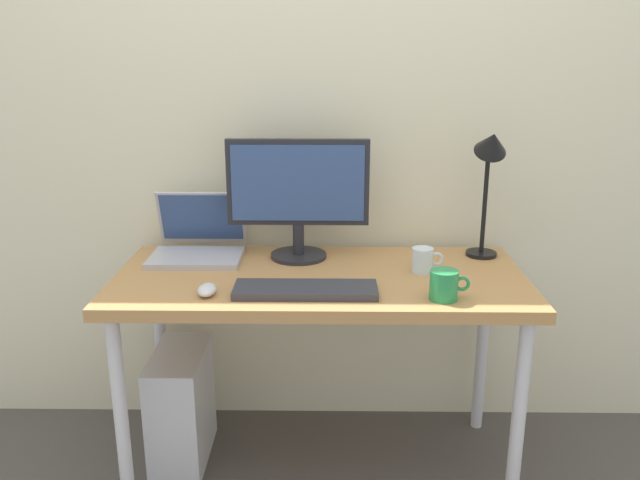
{
  "coord_description": "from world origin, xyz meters",
  "views": [
    {
      "loc": [
        0.03,
        -2.05,
        1.46
      ],
      "look_at": [
        0.0,
        0.0,
        0.85
      ],
      "focal_mm": 36.79,
      "sensor_mm": 36.0,
      "label": 1
    }
  ],
  "objects": [
    {
      "name": "computer_tower",
      "position": [
        -0.5,
        0.03,
        0.21
      ],
      "size": [
        0.18,
        0.36,
        0.42
      ],
      "primitive_type": "cube",
      "color": "silver",
      "rests_on": "ground_plane"
    },
    {
      "name": "desk_lamp",
      "position": [
        0.58,
        0.18,
        1.07
      ],
      "size": [
        0.11,
        0.16,
        0.48
      ],
      "color": "black",
      "rests_on": "desk"
    },
    {
      "name": "coffee_mug",
      "position": [
        0.37,
        -0.22,
        0.77
      ],
      "size": [
        0.12,
        0.09,
        0.09
      ],
      "color": "#268C4C",
      "rests_on": "desk"
    },
    {
      "name": "glass_cup",
      "position": [
        0.34,
        0.03,
        0.77
      ],
      "size": [
        0.11,
        0.07,
        0.08
      ],
      "color": "silver",
      "rests_on": "desk"
    },
    {
      "name": "back_wall",
      "position": [
        0.0,
        0.37,
        1.3
      ],
      "size": [
        4.4,
        0.04,
        2.6
      ],
      "primitive_type": "cube",
      "color": "beige",
      "rests_on": "ground_plane"
    },
    {
      "name": "ground_plane",
      "position": [
        0.0,
        0.0,
        0.0
      ],
      "size": [
        6.0,
        6.0,
        0.0
      ],
      "primitive_type": "plane",
      "color": "#4C4742"
    },
    {
      "name": "keyboard",
      "position": [
        -0.04,
        -0.17,
        0.74
      ],
      "size": [
        0.44,
        0.14,
        0.02
      ],
      "primitive_type": "cube",
      "color": "#333338",
      "rests_on": "desk"
    },
    {
      "name": "desk",
      "position": [
        0.0,
        0.0,
        0.66
      ],
      "size": [
        1.36,
        0.63,
        0.73
      ],
      "color": "#B7844C",
      "rests_on": "ground_plane"
    },
    {
      "name": "monitor",
      "position": [
        -0.08,
        0.18,
        0.97
      ],
      "size": [
        0.5,
        0.2,
        0.43
      ],
      "color": "#232328",
      "rests_on": "desk"
    },
    {
      "name": "laptop",
      "position": [
        -0.44,
        0.2,
        0.78
      ],
      "size": [
        0.32,
        0.29,
        0.22
      ],
      "color": "#B2B2B7",
      "rests_on": "desk"
    },
    {
      "name": "mouse",
      "position": [
        -0.34,
        -0.19,
        0.75
      ],
      "size": [
        0.06,
        0.09,
        0.03
      ],
      "primitive_type": "ellipsoid",
      "color": "silver",
      "rests_on": "desk"
    }
  ]
}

